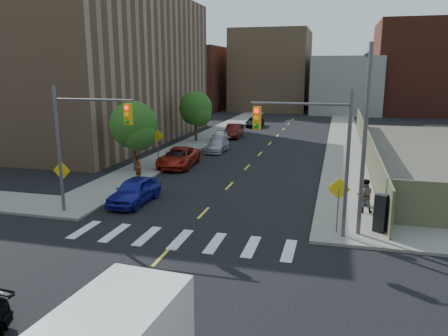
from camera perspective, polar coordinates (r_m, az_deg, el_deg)
The scene contains 28 objects.
ground at distance 17.59m, azimuth -10.70°, elevation -13.88°, with size 160.00×160.00×0.00m, color black.
sidewalk_nw at distance 58.06m, azimuth -0.16°, elevation 5.12°, with size 3.50×73.00×0.15m, color gray.
sidewalk_ne at distance 56.17m, azimuth 15.36°, elevation 4.40°, with size 3.50×73.00×0.15m, color gray.
fence_north at distance 42.72m, azimuth 18.04°, elevation 3.30°, with size 0.12×44.00×2.50m, color #666B4B.
building_nw at distance 52.79m, azimuth -19.08°, elevation 12.30°, with size 22.00×30.00×16.00m, color #8C6B4C.
bg_bldg_west at distance 88.99m, azimuth -4.43°, elevation 11.58°, with size 14.00×18.00×12.00m, color #592319.
bg_bldg_midwest at distance 87.10m, azimuth 6.25°, elevation 12.50°, with size 14.00×16.00×15.00m, color #8C6B4C.
bg_bldg_center at distance 84.18m, azimuth 15.62°, elevation 10.41°, with size 12.00×16.00×10.00m, color gray.
bg_bldg_east at distance 87.42m, azimuth 25.12°, elevation 11.73°, with size 18.00×18.00×16.00m, color #592319.
signal_nw at distance 24.16m, azimuth -17.99°, elevation 4.31°, with size 4.59×0.30×7.00m.
signal_ne at distance 20.42m, azimuth 11.72°, elevation 3.21°, with size 4.59×0.30×7.00m.
streetlight_ne at distance 21.22m, azimuth 17.94°, elevation 5.10°, with size 0.25×3.70×9.00m.
warn_sign_nw at distance 26.03m, azimuth -20.39°, elevation -0.98°, with size 1.06×0.06×2.83m.
warn_sign_ne at distance 21.43m, azimuth 14.73°, elevation -3.44°, with size 1.06×0.06×2.83m.
warn_sign_midwest at distance 37.64m, azimuth -8.66°, elevation 3.73°, with size 1.06×0.06×2.83m.
tree_west_near at distance 33.96m, azimuth -11.69°, elevation 5.16°, with size 3.66×3.64×5.52m.
tree_west_far at distance 47.79m, azimuth -3.70°, elevation 7.54°, with size 3.66×3.64×5.52m.
parked_car_blue at distance 26.54m, azimuth -11.61°, elevation -2.92°, with size 1.80×4.48×1.53m, color navy.
parked_car_black at distance 35.53m, azimuth -6.21°, elevation 1.06°, with size 1.38×3.96×1.30m, color black.
parked_car_red at distance 35.92m, azimuth -5.96°, elevation 1.39°, with size 2.57×5.58×1.55m, color #9E1F0F.
parked_car_silver at distance 42.29m, azimuth -0.87°, elevation 2.98°, with size 1.76×4.32×1.25m, color #A1A3A8.
parked_car_white at distance 47.91m, azimuth -0.60°, elevation 4.19°, with size 1.57×3.91×1.33m, color silver.
parked_car_maroon at distance 51.24m, azimuth 1.30°, elevation 4.88°, with size 1.64×4.71×1.55m, color #46110E.
parked_car_grey at distance 61.10m, azimuth 4.05°, elevation 6.03°, with size 2.23×4.83×1.34m, color black.
mailbox at distance 26.40m, azimuth 17.84°, elevation -3.45°, with size 0.51×0.40×1.19m.
payphone at distance 22.38m, azimuth 19.75°, elevation -5.56°, with size 0.55×0.45×1.85m, color black.
pedestrian_west at distance 31.00m, azimuth -11.08°, elevation -0.08°, with size 0.66×0.43×1.80m, color gray.
pedestrian_east at distance 25.07m, azimuth 17.89°, elevation -3.45°, with size 0.91×0.71×1.87m, color gray.
Camera 1 is at (6.97, -14.12, 7.83)m, focal length 35.00 mm.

